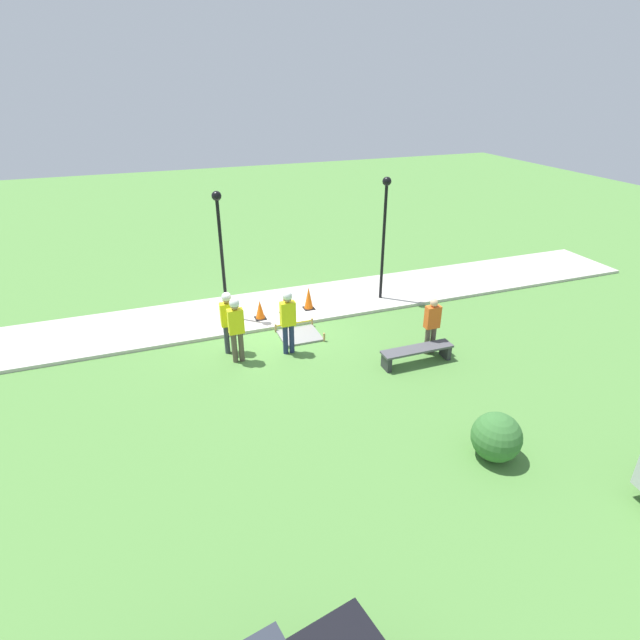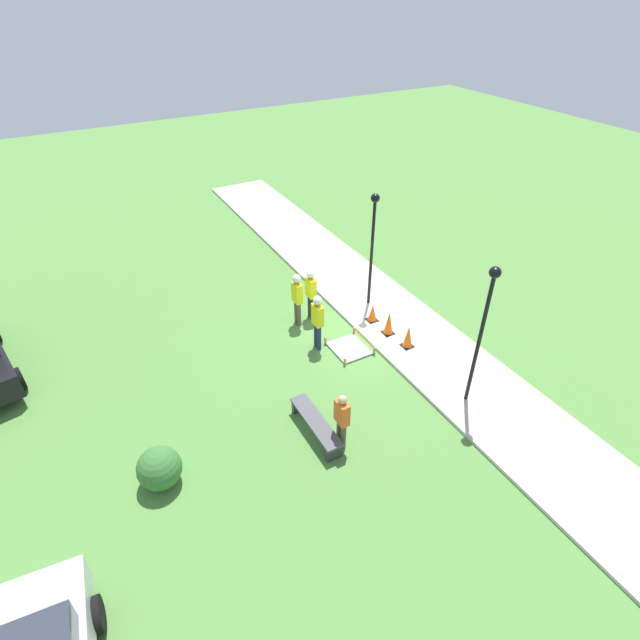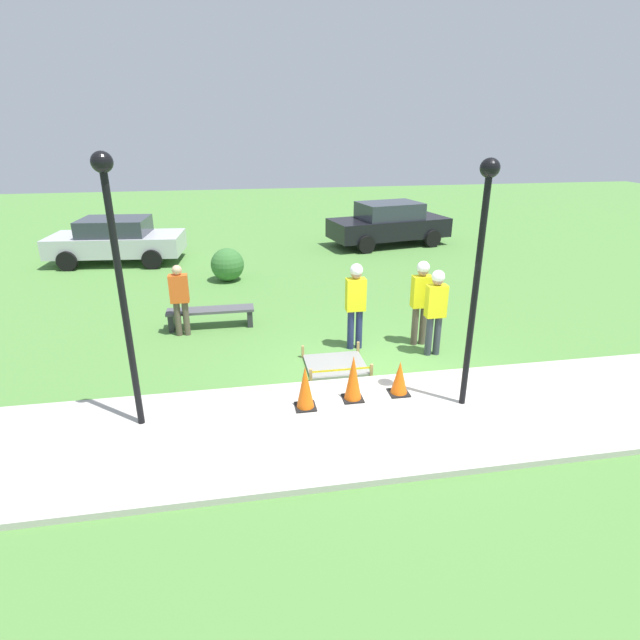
# 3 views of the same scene
# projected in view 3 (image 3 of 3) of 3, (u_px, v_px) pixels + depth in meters

# --- Properties ---
(ground_plane) EXTENTS (60.00, 60.00, 0.00)m
(ground_plane) POSITION_uv_depth(u_px,v_px,m) (381.00, 380.00, 9.27)
(ground_plane) COLOR #51843D
(sidewalk) EXTENTS (28.00, 2.81, 0.10)m
(sidewalk) POSITION_uv_depth(u_px,v_px,m) (406.00, 419.00, 7.96)
(sidewalk) COLOR #BCB7AD
(sidewalk) RESTS_ON ground_plane
(wet_concrete_patch) EXTENTS (1.20, 1.09, 0.26)m
(wet_concrete_patch) POSITION_uv_depth(u_px,v_px,m) (336.00, 365.00, 9.77)
(wet_concrete_patch) COLOR gray
(wet_concrete_patch) RESTS_ON ground_plane
(traffic_cone_near_patch) EXTENTS (0.34, 0.34, 0.75)m
(traffic_cone_near_patch) POSITION_uv_depth(u_px,v_px,m) (305.00, 387.00, 8.06)
(traffic_cone_near_patch) COLOR black
(traffic_cone_near_patch) RESTS_ON sidewalk
(traffic_cone_far_patch) EXTENTS (0.34, 0.34, 0.81)m
(traffic_cone_far_patch) POSITION_uv_depth(u_px,v_px,m) (353.00, 378.00, 8.29)
(traffic_cone_far_patch) COLOR black
(traffic_cone_far_patch) RESTS_ON sidewalk
(traffic_cone_sidewalk_edge) EXTENTS (0.34, 0.34, 0.61)m
(traffic_cone_sidewalk_edge) POSITION_uv_depth(u_px,v_px,m) (400.00, 378.00, 8.51)
(traffic_cone_sidewalk_edge) COLOR black
(traffic_cone_sidewalk_edge) RESTS_ON sidewalk
(park_bench) EXTENTS (1.99, 0.44, 0.46)m
(park_bench) POSITION_uv_depth(u_px,v_px,m) (211.00, 314.00, 11.58)
(park_bench) COLOR #2D2D33
(park_bench) RESTS_ON ground_plane
(worker_supervisor) EXTENTS (0.40, 0.27, 1.84)m
(worker_supervisor) POSITION_uv_depth(u_px,v_px,m) (421.00, 295.00, 10.40)
(worker_supervisor) COLOR brown
(worker_supervisor) RESTS_ON ground_plane
(worker_assistant) EXTENTS (0.40, 0.26, 1.80)m
(worker_assistant) POSITION_uv_depth(u_px,v_px,m) (436.00, 305.00, 9.92)
(worker_assistant) COLOR #383D47
(worker_assistant) RESTS_ON ground_plane
(worker_trainee) EXTENTS (0.40, 0.27, 1.84)m
(worker_trainee) POSITION_uv_depth(u_px,v_px,m) (356.00, 298.00, 10.20)
(worker_trainee) COLOR navy
(worker_trainee) RESTS_ON ground_plane
(bystander_in_orange_shirt) EXTENTS (0.40, 0.22, 1.62)m
(bystander_in_orange_shirt) POSITION_uv_depth(u_px,v_px,m) (180.00, 297.00, 10.93)
(bystander_in_orange_shirt) COLOR brown
(bystander_in_orange_shirt) RESTS_ON ground_plane
(lamppost_near) EXTENTS (0.28, 0.28, 3.91)m
(lamppost_near) POSITION_uv_depth(u_px,v_px,m) (480.00, 253.00, 7.39)
(lamppost_near) COLOR black
(lamppost_near) RESTS_ON sidewalk
(lamppost_far) EXTENTS (0.28, 0.28, 4.03)m
(lamppost_far) POSITION_uv_depth(u_px,v_px,m) (117.00, 258.00, 6.81)
(lamppost_far) COLOR black
(lamppost_far) RESTS_ON sidewalk
(parked_car_black) EXTENTS (4.84, 2.74, 1.65)m
(parked_car_black) POSITION_uv_depth(u_px,v_px,m) (389.00, 224.00, 19.36)
(parked_car_black) COLOR black
(parked_car_black) RESTS_ON ground_plane
(parked_car_silver) EXTENTS (4.48, 2.42, 1.51)m
(parked_car_silver) POSITION_uv_depth(u_px,v_px,m) (117.00, 240.00, 16.91)
(parked_car_silver) COLOR #BCBCC1
(parked_car_silver) RESTS_ON ground_plane
(shrub_rounded_near) EXTENTS (0.99, 0.99, 0.99)m
(shrub_rounded_near) POSITION_uv_depth(u_px,v_px,m) (227.00, 265.00, 15.00)
(shrub_rounded_near) COLOR #387033
(shrub_rounded_near) RESTS_ON ground_plane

